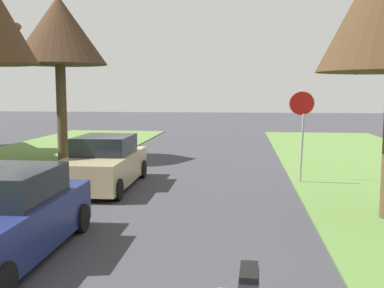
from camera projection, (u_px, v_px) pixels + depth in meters
stop_sign_far at (302, 116)px, 14.50m from camera, size 0.81×0.70×2.92m
street_tree_left_far at (59, 32)px, 18.90m from camera, size 3.89×3.89×6.79m
parked_sedan_navy at (2, 218)px, 8.09m from camera, size 2.00×4.43×1.57m
parked_sedan_tan at (104, 164)px, 14.13m from camera, size 2.00×4.43×1.57m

